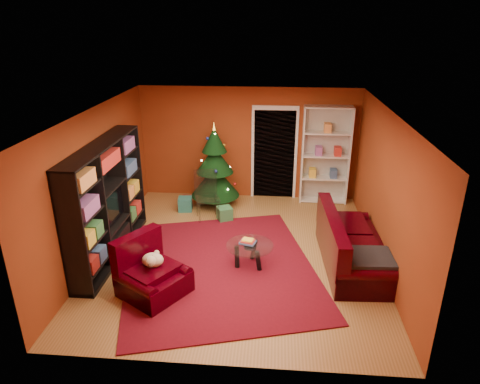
# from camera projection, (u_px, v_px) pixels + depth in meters

# --- Properties ---
(floor) EXTENTS (5.00, 5.50, 0.05)m
(floor) POSITION_uv_depth(u_px,v_px,m) (238.00, 254.00, 7.87)
(floor) COLOR olive
(floor) RESTS_ON ground
(ceiling) EXTENTS (5.00, 5.50, 0.05)m
(ceiling) POSITION_uv_depth(u_px,v_px,m) (238.00, 111.00, 6.86)
(ceiling) COLOR silver
(ceiling) RESTS_ON wall_back
(wall_back) EXTENTS (5.00, 0.05, 2.60)m
(wall_back) POSITION_uv_depth(u_px,v_px,m) (249.00, 143.00, 9.92)
(wall_back) COLOR maroon
(wall_back) RESTS_ON ground
(wall_left) EXTENTS (0.05, 5.50, 2.60)m
(wall_left) POSITION_uv_depth(u_px,v_px,m) (96.00, 183.00, 7.56)
(wall_left) COLOR maroon
(wall_left) RESTS_ON ground
(wall_right) EXTENTS (0.05, 5.50, 2.60)m
(wall_right) POSITION_uv_depth(u_px,v_px,m) (388.00, 192.00, 7.17)
(wall_right) COLOR maroon
(wall_right) RESTS_ON ground
(doorway) EXTENTS (1.06, 0.60, 2.16)m
(doorway) POSITION_uv_depth(u_px,v_px,m) (274.00, 155.00, 9.93)
(doorway) COLOR black
(doorway) RESTS_ON floor
(rug) EXTENTS (4.02, 4.39, 0.02)m
(rug) POSITION_uv_depth(u_px,v_px,m) (219.00, 267.00, 7.40)
(rug) COLOR maroon
(rug) RESTS_ON floor
(media_unit) EXTENTS (0.44, 2.71, 2.08)m
(media_unit) POSITION_uv_depth(u_px,v_px,m) (107.00, 202.00, 7.44)
(media_unit) COLOR black
(media_unit) RESTS_ON floor
(christmas_tree) EXTENTS (1.41, 1.41, 1.95)m
(christmas_tree) POSITION_uv_depth(u_px,v_px,m) (215.00, 166.00, 9.54)
(christmas_tree) COLOR black
(christmas_tree) RESTS_ON floor
(gift_box_teal) EXTENTS (0.33, 0.33, 0.30)m
(gift_box_teal) POSITION_uv_depth(u_px,v_px,m) (185.00, 204.00, 9.55)
(gift_box_teal) COLOR #206965
(gift_box_teal) RESTS_ON floor
(gift_box_green) EXTENTS (0.38, 0.38, 0.29)m
(gift_box_green) POSITION_uv_depth(u_px,v_px,m) (225.00, 214.00, 9.09)
(gift_box_green) COLOR #2E7743
(gift_box_green) RESTS_ON floor
(gift_box_red) EXTENTS (0.20, 0.20, 0.20)m
(gift_box_red) POSITION_uv_depth(u_px,v_px,m) (187.00, 201.00, 9.85)
(gift_box_red) COLOR maroon
(gift_box_red) RESTS_ON floor
(white_bookshelf) EXTENTS (1.06, 0.39, 2.29)m
(white_bookshelf) POSITION_uv_depth(u_px,v_px,m) (325.00, 156.00, 9.67)
(white_bookshelf) COLOR white
(white_bookshelf) RESTS_ON floor
(armchair) EXTENTS (1.35, 1.35, 0.76)m
(armchair) POSITION_uv_depth(u_px,v_px,m) (153.00, 273.00, 6.57)
(armchair) COLOR black
(armchair) RESTS_ON rug
(dog) EXTENTS (0.47, 0.50, 0.25)m
(dog) POSITION_uv_depth(u_px,v_px,m) (153.00, 260.00, 6.56)
(dog) COLOR beige
(dog) RESTS_ON armchair
(sofa) EXTENTS (1.08, 2.22, 0.93)m
(sofa) POSITION_uv_depth(u_px,v_px,m) (354.00, 241.00, 7.33)
(sofa) COLOR black
(sofa) RESTS_ON rug
(coffee_table) EXTENTS (1.00, 1.00, 0.51)m
(coffee_table) POSITION_uv_depth(u_px,v_px,m) (250.00, 255.00, 7.37)
(coffee_table) COLOR gray
(coffee_table) RESTS_ON rug
(acrylic_chair) EXTENTS (0.62, 0.65, 0.95)m
(acrylic_chair) POSITION_uv_depth(u_px,v_px,m) (207.00, 198.00, 9.01)
(acrylic_chair) COLOR #66605B
(acrylic_chair) RESTS_ON rug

